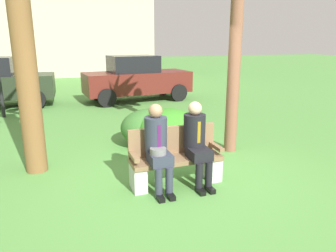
# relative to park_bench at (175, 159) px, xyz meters

# --- Properties ---
(ground_plane) EXTENTS (80.00, 80.00, 0.00)m
(ground_plane) POSITION_rel_park_bench_xyz_m (0.18, 0.08, -0.40)
(ground_plane) COLOR #508B3F
(park_bench) EXTENTS (1.44, 0.44, 0.90)m
(park_bench) POSITION_rel_park_bench_xyz_m (0.00, 0.00, 0.00)
(park_bench) COLOR brown
(park_bench) RESTS_ON ground
(seated_man_left) EXTENTS (0.34, 0.72, 1.31)m
(seated_man_left) POSITION_rel_park_bench_xyz_m (-0.33, -0.12, 0.33)
(seated_man_left) COLOR #2D3342
(seated_man_left) RESTS_ON ground
(seated_man_right) EXTENTS (0.34, 0.72, 1.30)m
(seated_man_right) POSITION_rel_park_bench_xyz_m (0.30, -0.12, 0.33)
(seated_man_right) COLOR black
(seated_man_right) RESTS_ON ground
(shrub_near_bench) EXTENTS (1.36, 1.24, 0.85)m
(shrub_near_bench) POSITION_rel_park_bench_xyz_m (0.46, 1.62, 0.02)
(shrub_near_bench) COLOR #327A21
(shrub_near_bench) RESTS_ON ground
(shrub_mid_lawn) EXTENTS (1.27, 1.17, 0.80)m
(shrub_mid_lawn) POSITION_rel_park_bench_xyz_m (0.16, 1.96, -0.00)
(shrub_mid_lawn) COLOR #376B2C
(shrub_mid_lawn) RESTS_ON ground
(parked_car_far) EXTENTS (4.02, 1.99, 1.68)m
(parked_car_far) POSITION_rel_park_bench_xyz_m (1.16, 7.26, 0.44)
(parked_car_far) COLOR #591E19
(parked_car_far) RESTS_ON ground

